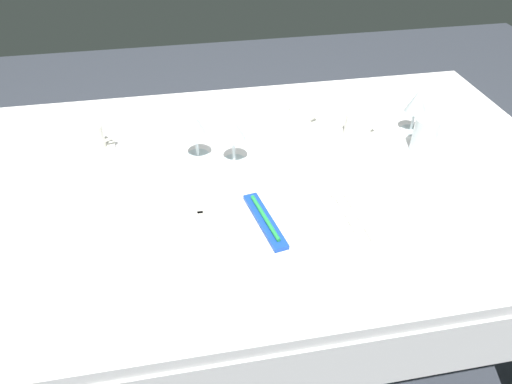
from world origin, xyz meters
name	(u,v)px	position (x,y,z in m)	size (l,w,h in m)	color
ground_plane	(259,330)	(0.00, 0.00, 0.00)	(6.00, 6.00, 0.00)	#383D47
dining_table	(260,196)	(0.00, 0.00, 0.66)	(1.80, 1.11, 0.74)	white
dinner_plate	(265,225)	(-0.03, -0.23, 0.75)	(0.24, 0.24, 0.02)	white
toothbrush_package	(265,220)	(-0.03, -0.23, 0.77)	(0.07, 0.21, 0.02)	blue
fork_outer	(202,228)	(-0.18, -0.20, 0.74)	(0.02, 0.21, 0.00)	beige
dinner_knife	(321,215)	(0.12, -0.21, 0.74)	(0.02, 0.23, 0.00)	beige
spoon_soup	(331,210)	(0.15, -0.19, 0.74)	(0.03, 0.21, 0.01)	beige
spoon_dessert	(343,208)	(0.18, -0.19, 0.74)	(0.03, 0.21, 0.01)	beige
spoon_tea	(352,206)	(0.21, -0.19, 0.74)	(0.03, 0.22, 0.01)	beige
saucer_left	(356,136)	(0.34, 0.14, 0.74)	(0.13, 0.13, 0.01)	white
coffee_cup_left	(359,124)	(0.34, 0.14, 0.79)	(0.11, 0.08, 0.07)	white
saucer_right	(299,125)	(0.18, 0.24, 0.74)	(0.14, 0.14, 0.01)	white
coffee_cup_right	(300,115)	(0.18, 0.24, 0.78)	(0.10, 0.07, 0.06)	white
saucer_far	(93,149)	(-0.48, 0.21, 0.74)	(0.13, 0.13, 0.01)	white
coffee_cup_far	(90,137)	(-0.48, 0.21, 0.79)	(0.11, 0.08, 0.07)	white
wine_glass_centre	(417,103)	(0.52, 0.14, 0.84)	(0.07, 0.07, 0.15)	silver
wine_glass_left	(195,128)	(-0.17, 0.12, 0.84)	(0.07, 0.07, 0.15)	silver
wine_glass_right	(233,131)	(-0.06, 0.07, 0.84)	(0.07, 0.07, 0.14)	silver
drink_tumbler	(425,137)	(0.51, 0.03, 0.79)	(0.07, 0.07, 0.10)	silver
napkin_folded	(265,114)	(0.05, 0.19, 0.82)	(0.08, 0.08, 0.17)	white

